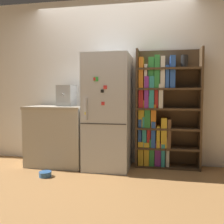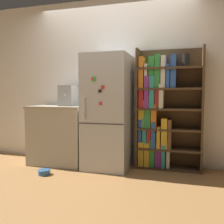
{
  "view_description": "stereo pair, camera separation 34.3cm",
  "coord_description": "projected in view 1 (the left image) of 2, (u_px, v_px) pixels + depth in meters",
  "views": [
    {
      "loc": [
        0.75,
        -3.47,
        1.1
      ],
      "look_at": [
        0.05,
        0.15,
        0.83
      ],
      "focal_mm": 40.0,
      "sensor_mm": 36.0,
      "label": 1
    },
    {
      "loc": [
        1.09,
        -3.39,
        1.1
      ],
      "look_at": [
        0.05,
        0.15,
        0.83
      ],
      "focal_mm": 40.0,
      "sensor_mm": 36.0,
      "label": 2
    }
  ],
  "objects": [
    {
      "name": "pet_bowl",
      "position": [
        45.0,
        174.0,
        3.31
      ],
      "size": [
        0.17,
        0.17,
        0.07
      ],
      "color": "#3366A5",
      "rests_on": "ground_plane"
    },
    {
      "name": "kitchen_counter",
      "position": [
        58.0,
        135.0,
        3.88
      ],
      "size": [
        0.89,
        0.64,
        0.91
      ],
      "color": "#BCB7A8",
      "rests_on": "ground_plane"
    },
    {
      "name": "espresso_machine",
      "position": [
        67.0,
        96.0,
        3.86
      ],
      "size": [
        0.23,
        0.35,
        0.32
      ],
      "color": "#A5A39E",
      "rests_on": "kitchen_counter"
    },
    {
      "name": "wall_back",
      "position": [
        113.0,
        81.0,
        3.99
      ],
      "size": [
        8.0,
        0.05,
        2.6
      ],
      "color": "white",
      "rests_on": "ground_plane"
    },
    {
      "name": "refrigerator",
      "position": [
        108.0,
        112.0,
        3.68
      ],
      "size": [
        0.65,
        0.68,
        1.66
      ],
      "color": "silver",
      "rests_on": "ground_plane"
    },
    {
      "name": "bookshelf",
      "position": [
        160.0,
        111.0,
        3.74
      ],
      "size": [
        0.94,
        0.3,
        1.76
      ],
      "color": "#4C3823",
      "rests_on": "ground_plane"
    },
    {
      "name": "ground_plane",
      "position": [
        106.0,
        170.0,
        3.62
      ],
      "size": [
        16.0,
        16.0,
        0.0
      ],
      "primitive_type": "plane",
      "color": "#A87542"
    }
  ]
}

